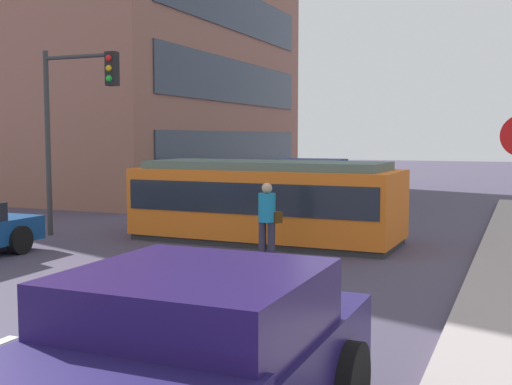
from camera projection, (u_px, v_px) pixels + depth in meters
The scene contains 9 objects.
ground_plane at pixel (233, 252), 14.61m from camera, with size 120.00×120.00×0.00m, color #433D51.
lane_stripe_2 at pixel (135, 290), 10.94m from camera, with size 0.16×2.40×0.01m, color silver.
lane_stripe_3 at pixel (328, 214), 21.66m from camera, with size 0.16×2.40×0.01m, color silver.
lane_stripe_4 at pixel (368, 199), 27.17m from camera, with size 0.16×2.40×0.01m, color silver.
streetcar_tram at pixel (266, 200), 16.02m from camera, with size 6.71×2.71×2.02m.
city_bus at pixel (297, 181), 23.26m from camera, with size 2.66×5.57×1.76m.
pedestrian_crossing at pixel (267, 217), 13.33m from camera, with size 0.48×0.36×1.67m.
pickup_truck_parked at pixel (163, 383), 4.72m from camera, with size 2.29×5.00×1.55m.
traffic_light_mast at pixel (74, 107), 16.44m from camera, with size 2.29×0.33×4.86m.
Camera 1 is at (6.10, -3.10, 2.61)m, focal length 44.83 mm.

